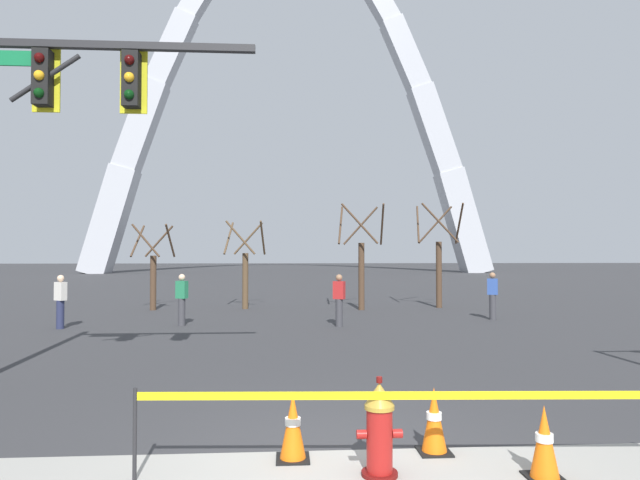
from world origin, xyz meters
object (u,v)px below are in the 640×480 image
(traffic_signal_gantry, at_px, (25,138))
(monument_arch, at_px, (290,113))
(fire_hydrant, at_px, (379,429))
(traffic_cone_mid_sidewalk, at_px, (293,427))
(pedestrian_near_trees, at_px, (182,299))
(pedestrian_walking_left, at_px, (493,295))
(traffic_cone_by_hydrant, at_px, (434,421))
(pedestrian_walking_right, at_px, (339,300))
(traffic_cone_curb_edge, at_px, (544,443))
(pedestrian_standing_center, at_px, (60,301))

(traffic_signal_gantry, distance_m, monument_arch, 56.16)
(fire_hydrant, xyz_separation_m, traffic_cone_mid_sidewalk, (-0.86, 0.48, -0.11))
(traffic_signal_gantry, xyz_separation_m, pedestrian_near_trees, (0.98, 8.18, -3.25))
(monument_arch, relative_size, pedestrian_walking_left, 29.53)
(fire_hydrant, relative_size, traffic_cone_mid_sidewalk, 1.36)
(fire_hydrant, bearing_deg, monument_arch, 90.33)
(traffic_cone_mid_sidewalk, height_order, pedestrian_walking_left, pedestrian_walking_left)
(traffic_cone_by_hydrant, bearing_deg, pedestrian_walking_right, 90.02)
(pedestrian_near_trees, bearing_deg, monument_arch, 85.28)
(traffic_cone_curb_edge, height_order, pedestrian_standing_center, pedestrian_standing_center)
(monument_arch, height_order, pedestrian_walking_right, monument_arch)
(pedestrian_walking_left, xyz_separation_m, pedestrian_near_trees, (-10.17, -0.89, 0.00))
(monument_arch, height_order, pedestrian_standing_center, monument_arch)
(traffic_cone_by_hydrant, bearing_deg, fire_hydrant, -140.91)
(traffic_cone_by_hydrant, height_order, pedestrian_walking_left, pedestrian_walking_left)
(traffic_cone_mid_sidewalk, height_order, monument_arch, monument_arch)
(fire_hydrant, height_order, monument_arch, monument_arch)
(traffic_cone_curb_edge, xyz_separation_m, traffic_signal_gantry, (-6.70, 3.73, 3.71))
(fire_hydrant, distance_m, pedestrian_walking_left, 13.98)
(traffic_cone_curb_edge, bearing_deg, monument_arch, 91.91)
(traffic_cone_mid_sidewalk, xyz_separation_m, traffic_signal_gantry, (-4.24, 3.05, 3.71))
(traffic_cone_mid_sidewalk, bearing_deg, traffic_signal_gantry, 144.22)
(traffic_cone_mid_sidewalk, height_order, pedestrian_near_trees, pedestrian_near_trees)
(monument_arch, bearing_deg, traffic_cone_by_hydrant, -88.95)
(traffic_signal_gantry, height_order, pedestrian_walking_left, traffic_signal_gantry)
(fire_hydrant, xyz_separation_m, traffic_cone_curb_edge, (1.60, -0.20, -0.11))
(traffic_cone_mid_sidewalk, distance_m, traffic_cone_curb_edge, 2.55)
(traffic_cone_mid_sidewalk, relative_size, monument_arch, 0.02)
(traffic_cone_curb_edge, height_order, monument_arch, monument_arch)
(traffic_cone_curb_edge, xyz_separation_m, pedestrian_walking_left, (4.45, 12.79, 0.46))
(traffic_cone_by_hydrant, height_order, monument_arch, monument_arch)
(fire_hydrant, relative_size, monument_arch, 0.02)
(traffic_cone_curb_edge, distance_m, traffic_signal_gantry, 8.52)
(traffic_cone_by_hydrant, bearing_deg, pedestrian_standing_center, 127.91)
(traffic_cone_mid_sidewalk, height_order, traffic_signal_gantry, traffic_signal_gantry)
(traffic_cone_mid_sidewalk, distance_m, traffic_signal_gantry, 6.41)
(traffic_cone_curb_edge, relative_size, pedestrian_walking_left, 0.46)
(traffic_cone_mid_sidewalk, relative_size, traffic_cone_curb_edge, 1.00)
(pedestrian_standing_center, distance_m, pedestrian_walking_right, 8.28)
(traffic_cone_curb_edge, relative_size, pedestrian_near_trees, 0.46)
(traffic_cone_by_hydrant, relative_size, pedestrian_standing_center, 0.46)
(traffic_cone_mid_sidewalk, xyz_separation_m, pedestrian_near_trees, (-3.26, 11.23, 0.46))
(traffic_cone_curb_edge, height_order, traffic_signal_gantry, traffic_signal_gantry)
(fire_hydrant, height_order, pedestrian_walking_left, pedestrian_walking_left)
(traffic_cone_mid_sidewalk, relative_size, pedestrian_walking_right, 0.46)
(monument_arch, xyz_separation_m, pedestrian_walking_left, (6.38, -45.00, -17.69))
(traffic_cone_mid_sidewalk, xyz_separation_m, pedestrian_walking_left, (6.91, 12.12, 0.46))
(fire_hydrant, distance_m, traffic_cone_mid_sidewalk, 0.99)
(traffic_cone_curb_edge, distance_m, monument_arch, 60.61)
(pedestrian_walking_left, distance_m, pedestrian_walking_right, 5.53)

